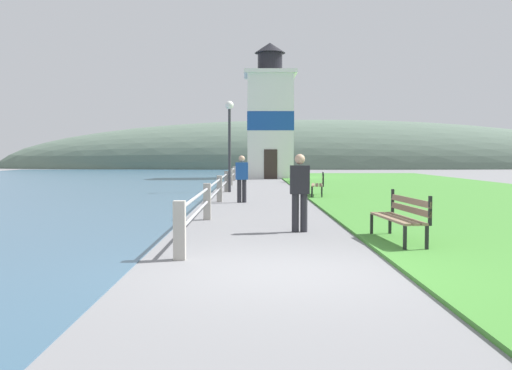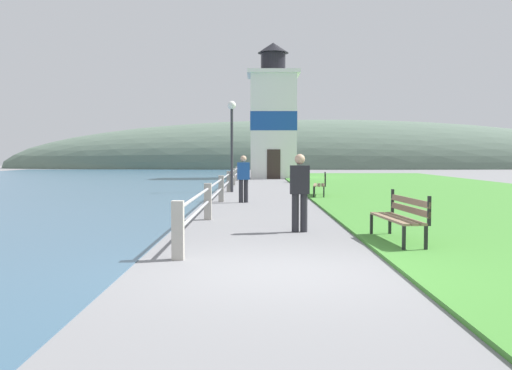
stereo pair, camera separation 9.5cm
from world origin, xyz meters
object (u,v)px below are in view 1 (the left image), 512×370
object	(u,v)px
park_bench_near	(402,214)
lamp_post	(230,129)
trash_bin	(296,175)
lighthouse	(270,119)
person_by_railing	(300,190)
park_bench_midway	(319,183)
park_bench_far	(301,174)
person_strolling	(242,177)

from	to	relation	value
park_bench_near	lamp_post	bearing A→B (deg)	-80.38
trash_bin	lamp_post	world-z (taller)	lamp_post
lighthouse	person_by_railing	size ratio (longest dim) A/B	5.77
trash_bin	lamp_post	distance (m)	10.14
park_bench_midway	person_by_railing	bearing A→B (deg)	87.57
person_by_railing	lamp_post	bearing A→B (deg)	7.89
park_bench_near	person_by_railing	size ratio (longest dim) A/B	1.21
park_bench_far	person_by_railing	world-z (taller)	person_by_railing
park_bench_near	lighthouse	xyz separation A→B (m)	(-1.43, 29.78, 3.59)
park_bench_far	trash_bin	distance (m)	1.90
park_bench_far	person_by_railing	bearing A→B (deg)	84.80
park_bench_near	lighthouse	distance (m)	30.03
park_bench_near	park_bench_midway	world-z (taller)	same
park_bench_near	lamp_post	xyz separation A→B (m)	(-3.67, 14.61, 2.20)
park_bench_near	person_strolling	xyz separation A→B (m)	(-3.05, 9.08, 0.33)
park_bench_near	trash_bin	world-z (taller)	park_bench_near
person_by_railing	lighthouse	bearing A→B (deg)	-1.29
lighthouse	park_bench_midway	bearing A→B (deg)	-85.88
park_bench_midway	lighthouse	world-z (taller)	lighthouse
park_bench_far	trash_bin	xyz separation A→B (m)	(-0.16, 1.89, -0.12)
park_bench_far	trash_bin	size ratio (longest dim) A/B	2.25
park_bench_far	person_strolling	world-z (taller)	person_strolling
park_bench_near	park_bench_far	distance (m)	21.91
park_bench_far	person_by_railing	size ratio (longest dim) A/B	1.16
park_bench_near	person_by_railing	world-z (taller)	person_by_railing
park_bench_near	park_bench_far	xyz separation A→B (m)	(0.10, 21.91, -0.00)
park_bench_midway	park_bench_near	bearing A→B (deg)	97.26
lamp_post	trash_bin	bearing A→B (deg)	68.61
lamp_post	park_bench_midway	bearing A→B (deg)	-40.56
park_bench_far	lighthouse	bearing A→B (deg)	-79.17
person_by_railing	park_bench_near	bearing A→B (deg)	-134.77
park_bench_midway	lighthouse	size ratio (longest dim) A/B	0.21
park_bench_midway	trash_bin	xyz separation A→B (m)	(0.05, 12.24, -0.12)
person_strolling	lamp_post	world-z (taller)	lamp_post
person_strolling	park_bench_midway	bearing A→B (deg)	-64.10
park_bench_far	person_strolling	size ratio (longest dim) A/B	1.18
lighthouse	person_strolling	world-z (taller)	lighthouse
lamp_post	lighthouse	bearing A→B (deg)	81.59
trash_bin	person_strolling	bearing A→B (deg)	-101.43
park_bench_near	park_bench_midway	bearing A→B (deg)	-93.92
person_strolling	trash_bin	distance (m)	15.03
person_strolling	trash_bin	world-z (taller)	person_strolling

